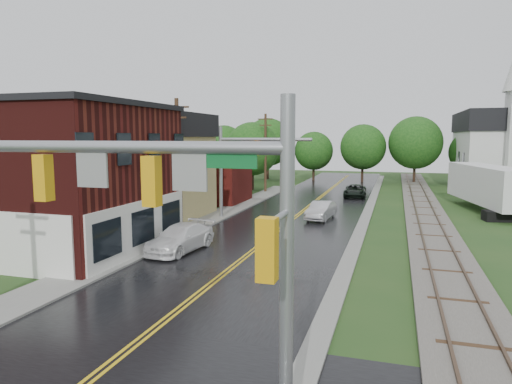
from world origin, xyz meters
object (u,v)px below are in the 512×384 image
at_px(church, 508,142).
at_px(suv_dark, 355,191).
at_px(utility_pole_b, 178,161).
at_px(semi_trailer, 488,185).
at_px(traffic_signal_far, 247,155).
at_px(tree_left_a, 23,154).
at_px(traffic_signal_near, 185,208).
at_px(pickup_white, 180,238).
at_px(tree_left_b, 120,144).
at_px(tree_left_c, 194,154).
at_px(utility_pole_c, 265,151).
at_px(tree_left_e, 253,150).
at_px(sedan_silver, 321,211).
at_px(brick_building, 34,176).

bearing_deg(church, suv_dark, -145.97).
height_order(utility_pole_b, semi_trailer, utility_pole_b).
bearing_deg(traffic_signal_far, tree_left_a, -162.70).
bearing_deg(traffic_signal_near, pickup_white, 117.11).
bearing_deg(utility_pole_b, tree_left_b, 138.14).
bearing_deg(traffic_signal_near, tree_left_c, 114.56).
distance_m(utility_pole_b, utility_pole_c, 22.00).
distance_m(tree_left_b, tree_left_e, 16.67).
height_order(utility_pole_c, sedan_silver, utility_pole_c).
bearing_deg(utility_pole_c, tree_left_b, -132.39).
relative_size(tree_left_a, pickup_white, 1.70).
xyz_separation_m(church, pickup_white, (-23.90, -37.34, -5.10)).
height_order(traffic_signal_near, pickup_white, traffic_signal_near).
bearing_deg(sedan_silver, tree_left_a, -156.05).
bearing_deg(tree_left_a, pickup_white, -19.04).
height_order(church, tree_left_b, church).
xyz_separation_m(traffic_signal_near, tree_left_a, (-23.32, 19.90, 0.15)).
xyz_separation_m(traffic_signal_near, tree_left_b, (-21.32, 29.90, 0.75)).
bearing_deg(utility_pole_c, traffic_signal_far, -78.91).
height_order(church, suv_dark, church).
bearing_deg(suv_dark, tree_left_a, -140.31).
bearing_deg(pickup_white, suv_dark, 80.86).
xyz_separation_m(traffic_signal_near, utility_pole_b, (-10.27, 20.00, -0.25)).
xyz_separation_m(church, sedan_silver, (-17.88, -25.19, -5.13)).
bearing_deg(utility_pole_b, traffic_signal_near, -62.81).
bearing_deg(sedan_silver, traffic_signal_far, -157.44).
bearing_deg(tree_left_b, utility_pole_c, 47.61).
bearing_deg(semi_trailer, pickup_white, -133.48).
height_order(tree_left_a, suv_dark, tree_left_a).
bearing_deg(tree_left_a, utility_pole_b, 0.45).
xyz_separation_m(utility_pole_c, tree_left_c, (-7.05, -4.10, -0.21)).
xyz_separation_m(church, tree_left_e, (-28.85, -7.84, -1.02)).
bearing_deg(utility_pole_c, utility_pole_b, -90.00).
bearing_deg(brick_building, pickup_white, 9.21).
distance_m(utility_pole_b, tree_left_c, 19.24).
distance_m(tree_left_c, semi_trailer, 29.26).
xyz_separation_m(church, semi_trailer, (-4.87, -17.29, -3.51)).
bearing_deg(tree_left_b, tree_left_c, 63.44).
height_order(church, semi_trailer, church).
bearing_deg(utility_pole_c, tree_left_e, 137.16).
distance_m(brick_building, tree_left_c, 24.94).
relative_size(tree_left_a, semi_trailer, 0.68).
bearing_deg(traffic_signal_far, sedan_silver, 15.43).
distance_m(brick_building, utility_pole_c, 29.56).
relative_size(suv_dark, semi_trailer, 0.37).
bearing_deg(traffic_signal_far, pickup_white, -92.31).
bearing_deg(traffic_signal_far, tree_left_b, 161.19).
bearing_deg(suv_dark, sedan_silver, -97.46).
bearing_deg(tree_left_e, semi_trailer, -21.51).
relative_size(utility_pole_b, suv_dark, 1.89).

